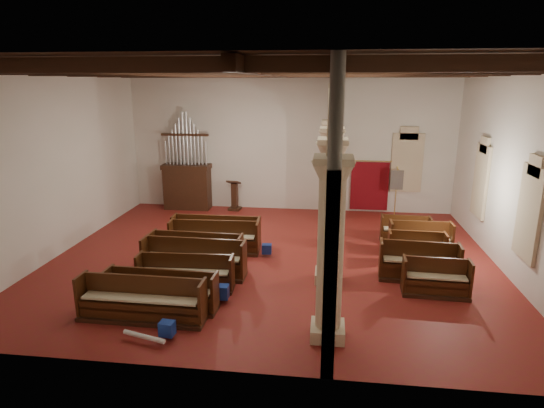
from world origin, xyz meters
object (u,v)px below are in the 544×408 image
Objects in this scene: pipe_organ at (187,178)px; processional_banner at (395,201)px; aisle_pew_0 at (436,283)px; lectern at (235,197)px; nave_pew_0 at (142,306)px.

pipe_organ is 1.96× the size of processional_banner.
pipe_organ reaches higher than processional_banner.
aisle_pew_0 is (9.14, -7.53, -1.03)m from pipe_organ.
processional_banner is at bearing 2.23° from lectern.
pipe_organ is at bearing 143.07° from aisle_pew_0.
lectern is 0.62× the size of processional_banner.
pipe_organ is 2.49× the size of aisle_pew_0.
lectern is at bearing 135.53° from aisle_pew_0.
lectern is 0.78× the size of aisle_pew_0.
processional_banner is 11.53m from nave_pew_0.
lectern is 0.45× the size of nave_pew_0.
processional_banner is (6.84, -0.64, 0.21)m from lectern.
pipe_organ is 3.19× the size of lectern.
pipe_organ reaches higher than lectern.
processional_banner is at bearing -4.19° from pipe_organ.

